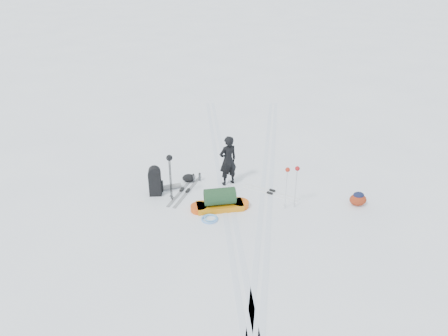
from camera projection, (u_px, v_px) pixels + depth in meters
The scene contains 14 objects.
ground at pixel (227, 203), 12.68m from camera, with size 200.00×200.00×0.00m, color white.
snow_hill_backdrop at pixel (448, 255), 119.69m from camera, with size 359.50×192.00×162.45m.
ski_tracks at pixel (247, 187), 13.47m from camera, with size 3.38×17.97×0.01m.
skier at pixel (228, 161), 13.32m from camera, with size 0.59×0.39×1.61m, color black.
pulk_sled at pixel (220, 201), 12.28m from camera, with size 1.73×0.75×0.64m.
expedition_rucksack at pixel (157, 181), 12.94m from camera, with size 0.93×0.65×0.93m.
ski_poles_black at pixel (170, 163), 12.28m from camera, with size 0.18×0.19×1.46m.
ski_poles_silver at pixel (292, 174), 11.94m from camera, with size 0.41×0.20×1.30m.
touring_skis_grey at pixel (185, 191), 13.26m from camera, with size 0.95×1.98×0.07m.
touring_skis_white at pixel (271, 192), 13.17m from camera, with size 1.67×1.18×0.07m.
rope_coil at pixel (210, 219), 11.89m from camera, with size 0.56×0.56×0.06m.
small_daypack at pixel (358, 199), 12.48m from camera, with size 0.61×0.57×0.42m.
thermos_pair at pixel (197, 178), 13.76m from camera, with size 0.28×0.20×0.29m.
stuff_sack at pixel (189, 178), 13.76m from camera, with size 0.45×0.38×0.25m.
Camera 1 is at (-0.25, -10.83, 6.67)m, focal length 35.00 mm.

